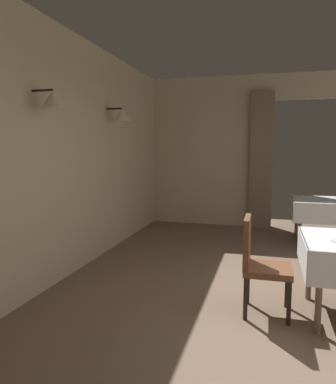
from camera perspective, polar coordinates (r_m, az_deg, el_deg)
The scene contains 6 objects.
wall_left at distance 4.11m, azimuth -20.73°, elevation 5.44°, with size 0.49×8.40×3.00m.
wall_back at distance 7.54m, azimuth 21.44°, elevation 5.97°, with size 6.40×0.27×3.00m.
dining_table_far at distance 6.47m, azimuth 24.53°, elevation -2.04°, with size 1.31×0.97×0.75m.
chair_mid_left at distance 3.63m, azimuth 14.04°, elevation -10.34°, with size 0.44×0.44×0.93m.
plate_far_a at distance 6.23m, azimuth 23.83°, elevation -1.29°, with size 0.18×0.18×0.01m, color white.
plate_far_b at distance 6.64m, azimuth 20.79°, elevation -0.69°, with size 0.19×0.19×0.01m, color white.
Camera 1 is at (-0.79, -3.32, 1.58)m, focal length 34.15 mm.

